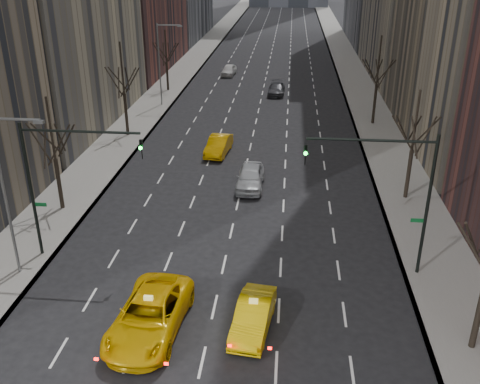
# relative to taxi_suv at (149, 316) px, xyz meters

# --- Properties ---
(sidewalk_left) EXTENTS (4.50, 320.00, 0.15)m
(sidewalk_left) POSITION_rel_taxi_suv_xyz_m (-9.50, 64.15, -0.82)
(sidewalk_left) COLOR slate
(sidewalk_left) RESTS_ON ground
(sidewalk_right) EXTENTS (4.50, 320.00, 0.15)m
(sidewalk_right) POSITION_rel_taxi_suv_xyz_m (15.00, 64.15, -0.82)
(sidewalk_right) COLOR slate
(sidewalk_right) RESTS_ON ground
(tree_lw_b) EXTENTS (3.36, 3.50, 7.82)m
(tree_lw_b) POSITION_rel_taxi_suv_xyz_m (-9.25, 12.15, 2.83)
(tree_lw_b) COLOR black
(tree_lw_b) RESTS_ON ground
(tree_lw_c) EXTENTS (3.36, 3.50, 8.74)m
(tree_lw_c) POSITION_rel_taxi_suv_xyz_m (-9.25, 28.15, 3.15)
(tree_lw_c) COLOR black
(tree_lw_c) RESTS_ON ground
(tree_lw_d) EXTENTS (3.36, 3.50, 7.36)m
(tree_lw_d) POSITION_rel_taxi_suv_xyz_m (-9.25, 46.15, 2.67)
(tree_lw_d) COLOR black
(tree_lw_d) RESTS_ON ground
(tree_rw_b) EXTENTS (3.36, 3.50, 7.82)m
(tree_rw_b) POSITION_rel_taxi_suv_xyz_m (14.75, 16.15, 2.83)
(tree_rw_b) COLOR black
(tree_rw_b) RESTS_ON ground
(tree_rw_c) EXTENTS (3.36, 3.50, 8.74)m
(tree_rw_c) POSITION_rel_taxi_suv_xyz_m (14.75, 34.15, 3.15)
(tree_rw_c) COLOR black
(tree_rw_c) RESTS_ON ground
(traffic_mast_left) EXTENTS (6.69, 0.39, 8.00)m
(traffic_mast_left) POSITION_rel_taxi_suv_xyz_m (-6.35, 6.15, 4.60)
(traffic_mast_left) COLOR black
(traffic_mast_left) RESTS_ON ground
(traffic_mast_right) EXTENTS (6.69, 0.39, 8.00)m
(traffic_mast_right) POSITION_rel_taxi_suv_xyz_m (11.86, 6.15, 4.60)
(traffic_mast_right) COLOR black
(traffic_mast_right) RESTS_ON ground
(streetlight_near) EXTENTS (2.83, 0.22, 9.00)m
(streetlight_near) POSITION_rel_taxi_suv_xyz_m (-8.09, 4.15, 4.73)
(streetlight_near) COLOR slate
(streetlight_near) RESTS_ON ground
(streetlight_far) EXTENTS (2.83, 0.22, 9.00)m
(streetlight_far) POSITION_rel_taxi_suv_xyz_m (-8.09, 39.15, 4.73)
(streetlight_far) COLOR slate
(streetlight_far) RESTS_ON ground
(taxi_suv) EXTENTS (3.44, 6.62, 1.78)m
(taxi_suv) POSITION_rel_taxi_suv_xyz_m (0.00, 0.00, 0.00)
(taxi_suv) COLOR #E8B004
(taxi_suv) RESTS_ON ground
(taxi_sedan) EXTENTS (2.11, 4.63, 1.47)m
(taxi_sedan) POSITION_rel_taxi_suv_xyz_m (4.82, 0.64, -0.15)
(taxi_sedan) COLOR yellow
(taxi_sedan) RESTS_ON ground
(silver_sedan_ahead) EXTENTS (2.03, 4.91, 1.67)m
(silver_sedan_ahead) POSITION_rel_taxi_suv_xyz_m (3.43, 17.14, -0.06)
(silver_sedan_ahead) COLOR #AFB3B8
(silver_sedan_ahead) RESTS_ON ground
(far_taxi) EXTENTS (2.15, 4.90, 1.57)m
(far_taxi) POSITION_rel_taxi_suv_xyz_m (0.11, 24.12, -0.11)
(far_taxi) COLOR #E09D04
(far_taxi) RESTS_ON ground
(far_suv_grey) EXTENTS (2.12, 4.91, 1.41)m
(far_suv_grey) POSITION_rel_taxi_suv_xyz_m (4.51, 45.50, -0.19)
(far_suv_grey) COLOR #303136
(far_suv_grey) RESTS_ON ground
(far_car_white) EXTENTS (2.08, 4.49, 1.49)m
(far_car_white) POSITION_rel_taxi_suv_xyz_m (-2.58, 55.88, -0.15)
(far_car_white) COLOR silver
(far_car_white) RESTS_ON ground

